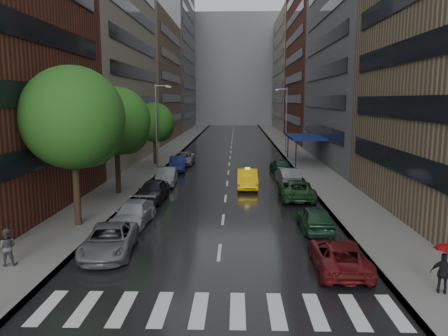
% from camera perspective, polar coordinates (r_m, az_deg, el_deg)
% --- Properties ---
extents(ground, '(220.00, 220.00, 0.00)m').
position_cam_1_polar(ground, '(18.44, -1.11, -15.21)').
color(ground, gray).
rests_on(ground, ground).
extents(road, '(14.00, 140.00, 0.01)m').
position_cam_1_polar(road, '(67.23, 0.93, 2.53)').
color(road, black).
rests_on(road, ground).
extents(sidewalk_left, '(4.00, 140.00, 0.15)m').
position_cam_1_polar(sidewalk_left, '(67.93, -6.69, 2.59)').
color(sidewalk_left, gray).
rests_on(sidewalk_left, ground).
extents(sidewalk_right, '(4.00, 140.00, 0.15)m').
position_cam_1_polar(sidewalk_right, '(67.71, 8.58, 2.53)').
color(sidewalk_right, gray).
rests_on(sidewalk_right, ground).
extents(crosswalk, '(13.15, 2.80, 0.01)m').
position_cam_1_polar(crosswalk, '(16.62, -0.74, -18.01)').
color(crosswalk, silver).
rests_on(crosswalk, ground).
extents(buildings_left, '(8.00, 108.00, 38.00)m').
position_cam_1_polar(buildings_left, '(77.69, -10.48, 15.06)').
color(buildings_left, maroon).
rests_on(buildings_left, ground).
extents(buildings_right, '(8.05, 109.10, 36.00)m').
position_cam_1_polar(buildings_right, '(75.23, 12.91, 14.46)').
color(buildings_right, '#937A5B').
rests_on(buildings_right, ground).
extents(building_far, '(40.00, 14.00, 32.00)m').
position_cam_1_polar(building_far, '(135.07, 1.32, 12.56)').
color(building_far, slate).
rests_on(building_far, ground).
extents(tree_near, '(5.95, 5.95, 9.49)m').
position_cam_1_polar(tree_near, '(26.71, -19.15, 6.21)').
color(tree_near, '#382619').
rests_on(tree_near, ground).
extents(tree_mid, '(5.38, 5.38, 8.57)m').
position_cam_1_polar(tree_mid, '(35.29, -13.93, 5.97)').
color(tree_mid, '#382619').
rests_on(tree_mid, ground).
extents(tree_far, '(4.52, 4.52, 7.20)m').
position_cam_1_polar(tree_far, '(50.84, -9.09, 5.90)').
color(tree_far, '#382619').
rests_on(tree_far, ground).
extents(taxi, '(1.72, 4.89, 1.61)m').
position_cam_1_polar(taxi, '(37.56, 3.07, -1.39)').
color(taxi, yellow).
rests_on(taxi, ground).
extents(parked_cars_left, '(2.75, 35.09, 1.60)m').
position_cam_1_polar(parked_cars_left, '(36.52, -8.21, -1.88)').
color(parked_cars_left, slate).
rests_on(parked_cars_left, ground).
extents(parked_cars_right, '(2.69, 30.99, 1.54)m').
position_cam_1_polar(parked_cars_right, '(32.48, 9.72, -3.27)').
color(parked_cars_right, maroon).
rests_on(parked_cars_right, ground).
extents(ped_black_umbrella, '(0.96, 0.98, 2.09)m').
position_cam_1_polar(ped_black_umbrella, '(22.04, -26.57, -8.27)').
color(ped_black_umbrella, '#45454A').
rests_on(ped_black_umbrella, sidewalk_left).
extents(ped_red_umbrella, '(1.01, 0.82, 2.01)m').
position_cam_1_polar(ped_red_umbrella, '(19.04, 26.83, -11.09)').
color(ped_red_umbrella, black).
rests_on(ped_red_umbrella, sidewalk_right).
extents(street_lamp_left, '(1.74, 0.22, 9.00)m').
position_cam_1_polar(street_lamp_left, '(47.65, -8.73, 5.66)').
color(street_lamp_left, gray).
rests_on(street_lamp_left, sidewalk_left).
extents(street_lamp_right, '(1.74, 0.22, 9.00)m').
position_cam_1_polar(street_lamp_right, '(62.24, 8.05, 6.43)').
color(street_lamp_right, gray).
rests_on(street_lamp_right, sidewalk_right).
extents(awning, '(4.00, 8.00, 3.12)m').
position_cam_1_polar(awning, '(52.62, 10.58, 4.00)').
color(awning, navy).
rests_on(awning, sidewalk_right).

